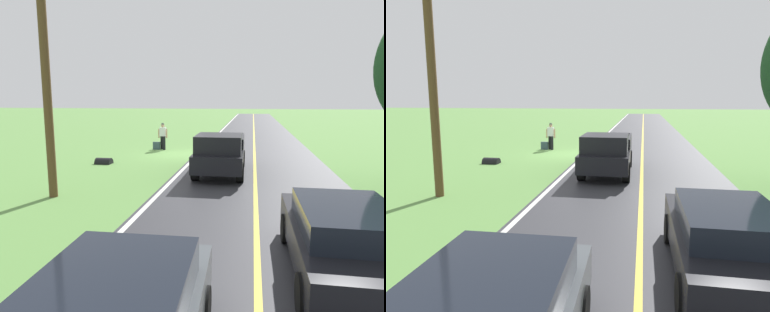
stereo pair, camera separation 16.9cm
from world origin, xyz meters
TOP-DOWN VIEW (x-y plane):
  - ground_plane at (0.00, 0.00)m, footprint 200.00×200.00m
  - road_surface at (-4.29, 0.00)m, footprint 7.02×120.00m
  - lane_edge_line at (-0.96, 0.00)m, footprint 0.16×117.60m
  - lane_centre_line at (-4.29, 0.00)m, footprint 0.14×117.60m
  - hitchhiker_walking at (1.62, -1.76)m, footprint 0.62×0.51m
  - suitcase_carried at (2.04, -1.68)m, footprint 0.46×0.21m
  - pickup_truck_passing at (-2.77, 5.15)m, footprint 2.15×5.42m
  - sedan_mid_oncoming at (-5.81, 13.82)m, footprint 1.95×4.41m
  - utility_pole_roadside at (2.46, 9.78)m, footprint 0.28×0.28m
  - drainage_culvert at (3.32, 3.74)m, footprint 0.80×0.60m

SIDE VIEW (x-z plane):
  - ground_plane at x=0.00m, z-range 0.00..0.00m
  - drainage_culvert at x=3.32m, z-range -0.30..0.30m
  - road_surface at x=-4.29m, z-range 0.00..0.00m
  - lane_edge_line at x=-0.96m, z-range 0.00..0.01m
  - lane_centre_line at x=-4.29m, z-range 0.00..0.01m
  - suitcase_carried at x=2.04m, z-range 0.00..0.50m
  - sedan_mid_oncoming at x=-5.81m, z-range 0.05..1.46m
  - pickup_truck_passing at x=-2.77m, z-range 0.06..1.88m
  - hitchhiker_walking at x=1.62m, z-range 0.11..1.85m
  - utility_pole_roadside at x=2.46m, z-range 0.00..7.39m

